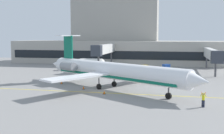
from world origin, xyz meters
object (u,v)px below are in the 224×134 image
object	(u,v)px
regional_jet	(110,71)
fuel_tank	(91,63)
baggage_tug	(165,68)
marshaller	(203,99)
pushback_tractor	(67,66)
belt_loader	(144,69)

from	to	relation	value
regional_jet	fuel_tank	size ratio (longest dim) A/B	3.98
baggage_tug	marshaller	xyz separation A→B (m)	(5.79, -35.30, 0.14)
fuel_tank	baggage_tug	bearing A→B (deg)	-3.30
regional_jet	marshaller	bearing A→B (deg)	-35.04
regional_jet	pushback_tractor	bearing A→B (deg)	126.43
fuel_tank	marshaller	world-z (taller)	fuel_tank
regional_jet	baggage_tug	xyz separation A→B (m)	(8.18, 25.50, -2.18)
regional_jet	belt_loader	bearing A→B (deg)	81.60
belt_loader	marshaller	xyz separation A→B (m)	(10.70, -31.96, 0.13)
baggage_tug	fuel_tank	distance (m)	19.57
baggage_tug	pushback_tractor	xyz separation A→B (m)	(-24.73, -3.08, 0.23)
baggage_tug	pushback_tractor	bearing A→B (deg)	-172.91
regional_jet	baggage_tug	distance (m)	26.87
pushback_tractor	belt_loader	bearing A→B (deg)	-0.77
fuel_tank	regional_jet	bearing A→B (deg)	-66.92
regional_jet	fuel_tank	xyz separation A→B (m)	(-11.35, 26.63, -1.48)
pushback_tractor	fuel_tank	world-z (taller)	fuel_tank
baggage_tug	fuel_tank	bearing A→B (deg)	176.70
marshaller	regional_jet	bearing A→B (deg)	144.96
pushback_tractor	fuel_tank	bearing A→B (deg)	38.90
belt_loader	pushback_tractor	bearing A→B (deg)	179.23
regional_jet	baggage_tug	bearing A→B (deg)	72.22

